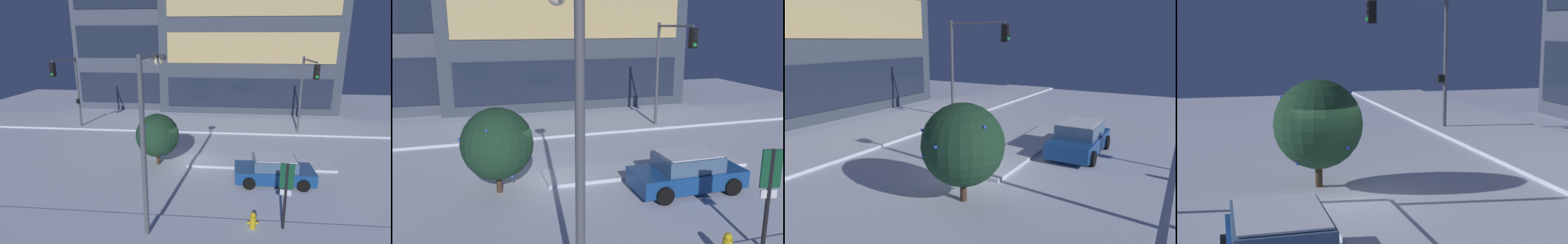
{
  "view_description": "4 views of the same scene",
  "coord_description": "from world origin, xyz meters",
  "views": [
    {
      "loc": [
        2.53,
        -18.17,
        7.78
      ],
      "look_at": [
        0.62,
        1.57,
        2.28
      ],
      "focal_mm": 28.42,
      "sensor_mm": 36.0,
      "label": 1
    },
    {
      "loc": [
        -2.48,
        -14.88,
        6.16
      ],
      "look_at": [
        2.49,
        1.41,
        2.03
      ],
      "focal_mm": 36.94,
      "sensor_mm": 36.0,
      "label": 2
    },
    {
      "loc": [
        -10.62,
        -6.37,
        5.15
      ],
      "look_at": [
        1.2,
        0.61,
        1.98
      ],
      "focal_mm": 33.02,
      "sensor_mm": 36.0,
      "label": 3
    },
    {
      "loc": [
        15.44,
        -3.24,
        4.74
      ],
      "look_at": [
        2.61,
        0.19,
        2.6
      ],
      "focal_mm": 53.92,
      "sensor_mm": 36.0,
      "label": 4
    }
  ],
  "objects": [
    {
      "name": "ground",
      "position": [
        0.0,
        0.0,
        0.0
      ],
      "size": [
        52.0,
        52.0,
        0.0
      ],
      "primitive_type": "plane",
      "color": "silver"
    },
    {
      "name": "traffic_light_corner_far_left",
      "position": [
        -10.09,
        5.64,
        4.23
      ],
      "size": [
        0.32,
        3.92,
        6.23
      ],
      "rotation": [
        0.0,
        0.0,
        -1.57
      ],
      "color": "#565960",
      "rests_on": "ground"
    },
    {
      "name": "decorated_tree_median",
      "position": [
        -1.54,
        -0.37,
        1.91
      ],
      "size": [
        2.71,
        2.67,
        3.25
      ],
      "color": "#473323",
      "rests_on": "ground"
    }
  ]
}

